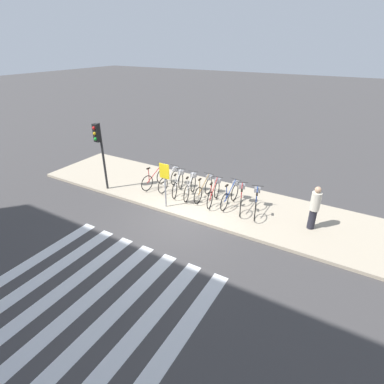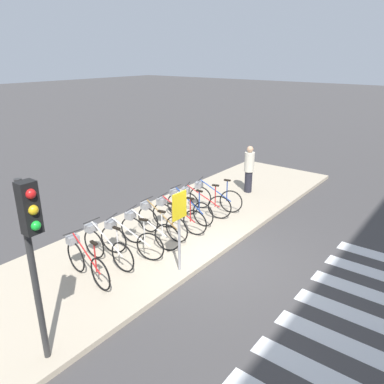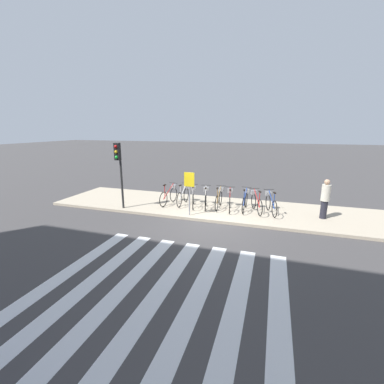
% 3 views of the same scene
% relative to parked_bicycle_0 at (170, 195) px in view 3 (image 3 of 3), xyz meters
% --- Properties ---
extents(ground_plane, '(120.00, 120.00, 0.00)m').
position_rel_parked_bicycle_0_xyz_m(ground_plane, '(2.44, -1.68, -0.58)').
color(ground_plane, '#423F3F').
extents(sidewalk, '(16.19, 3.70, 0.12)m').
position_rel_parked_bicycle_0_xyz_m(sidewalk, '(2.44, 0.17, -0.52)').
color(sidewalk, '#B7A88E').
rests_on(sidewalk, ground_plane).
extents(road_crosswalk, '(5.85, 8.00, 0.01)m').
position_rel_parked_bicycle_0_xyz_m(road_crosswalk, '(2.44, -7.81, -0.57)').
color(road_crosswalk, silver).
rests_on(road_crosswalk, ground_plane).
extents(parked_bicycle_0, '(0.46, 1.70, 1.05)m').
position_rel_parked_bicycle_0_xyz_m(parked_bicycle_0, '(0.00, 0.00, 0.00)').
color(parked_bicycle_0, black).
rests_on(parked_bicycle_0, sidewalk).
extents(parked_bicycle_1, '(0.46, 1.71, 1.05)m').
position_rel_parked_bicycle_0_xyz_m(parked_bicycle_1, '(0.68, 0.16, 0.00)').
color(parked_bicycle_1, black).
rests_on(parked_bicycle_1, sidewalk).
extents(parked_bicycle_2, '(0.63, 1.65, 1.05)m').
position_rel_parked_bicycle_0_xyz_m(parked_bicycle_2, '(1.23, -0.02, 0.00)').
color(parked_bicycle_2, black).
rests_on(parked_bicycle_2, sidewalk).
extents(parked_bicycle_3, '(0.55, 1.67, 1.05)m').
position_rel_parked_bicycle_0_xyz_m(parked_bicycle_3, '(1.86, -0.02, 0.00)').
color(parked_bicycle_3, black).
rests_on(parked_bicycle_3, sidewalk).
extents(parked_bicycle_4, '(0.46, 1.71, 1.05)m').
position_rel_parked_bicycle_0_xyz_m(parked_bicycle_4, '(2.47, 0.11, 0.00)').
color(parked_bicycle_4, black).
rests_on(parked_bicycle_4, sidewalk).
extents(parked_bicycle_5, '(0.46, 1.70, 1.05)m').
position_rel_parked_bicycle_0_xyz_m(parked_bicycle_5, '(3.00, -0.02, 0.00)').
color(parked_bicycle_5, black).
rests_on(parked_bicycle_5, sidewalk).
extents(parked_bicycle_6, '(0.46, 1.71, 1.05)m').
position_rel_parked_bicycle_0_xyz_m(parked_bicycle_6, '(3.68, 0.14, 0.00)').
color(parked_bicycle_6, black).
rests_on(parked_bicycle_6, sidewalk).
extents(parked_bicycle_7, '(0.69, 1.62, 1.05)m').
position_rel_parked_bicycle_0_xyz_m(parked_bicycle_7, '(4.18, 0.02, 0.00)').
color(parked_bicycle_7, black).
rests_on(parked_bicycle_7, sidewalk).
extents(parked_bicycle_8, '(0.63, 1.65, 1.05)m').
position_rel_parked_bicycle_0_xyz_m(parked_bicycle_8, '(4.80, 0.01, 0.00)').
color(parked_bicycle_8, black).
rests_on(parked_bicycle_8, sidewalk).
extents(pedestrian, '(0.34, 0.34, 1.65)m').
position_rel_parked_bicycle_0_xyz_m(pedestrian, '(6.91, -0.05, 0.41)').
color(pedestrian, '#23232D').
rests_on(pedestrian, sidewalk).
extents(traffic_light, '(0.24, 0.40, 3.02)m').
position_rel_parked_bicycle_0_xyz_m(traffic_light, '(-1.80, -1.45, 1.73)').
color(traffic_light, '#2D2D2D').
rests_on(traffic_light, sidewalk).
extents(sign_post, '(0.44, 0.07, 1.87)m').
position_rel_parked_bicycle_0_xyz_m(sign_post, '(1.50, -1.39, 0.82)').
color(sign_post, '#99999E').
rests_on(sign_post, sidewalk).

